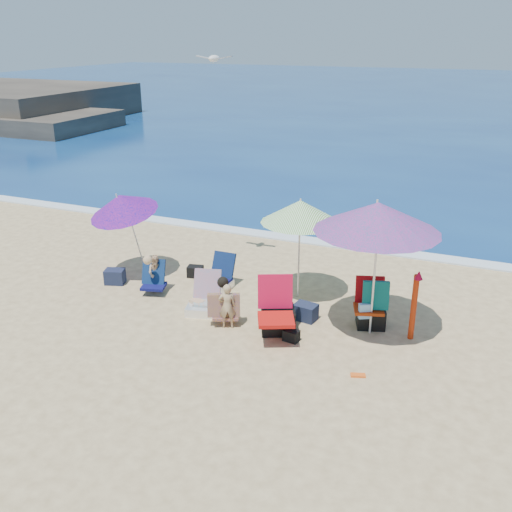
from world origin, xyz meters
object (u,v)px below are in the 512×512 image
at_px(chair_rainbow, 204,301).
at_px(camp_chair_left, 277,316).
at_px(furled_umbrella, 415,301).
at_px(seagull, 214,58).
at_px(umbrella_turquoise, 378,217).
at_px(person_left, 155,273).
at_px(umbrella_blue, 122,204).
at_px(umbrella_striped, 300,211).
at_px(chair_navy, 220,279).
at_px(camp_chair_right, 371,310).
at_px(person_center, 226,305).

bearing_deg(chair_rainbow, camp_chair_left, -8.75).
relative_size(furled_umbrella, seagull, 1.68).
distance_m(umbrella_turquoise, person_left, 4.81).
distance_m(umbrella_turquoise, umbrella_blue, 5.54).
distance_m(umbrella_striped, person_left, 3.27).
relative_size(chair_navy, person_left, 0.81).
relative_size(umbrella_striped, seagull, 2.59).
xyz_separation_m(umbrella_turquoise, umbrella_blue, (-5.50, 0.49, -0.52)).
bearing_deg(umbrella_blue, camp_chair_right, -2.93).
bearing_deg(seagull, umbrella_striped, -21.76).
xyz_separation_m(chair_rainbow, person_left, (-1.35, 0.43, 0.19)).
xyz_separation_m(umbrella_striped, camp_chair_left, (0.15, -1.59, -1.48)).
bearing_deg(umbrella_turquoise, chair_navy, 167.94).
xyz_separation_m(umbrella_turquoise, chair_rainbow, (-3.12, -0.40, -1.97)).
distance_m(furled_umbrella, chair_navy, 4.16).
xyz_separation_m(chair_navy, camp_chair_left, (1.81, -1.35, 0.14)).
bearing_deg(person_left, seagull, 72.60).
height_order(chair_rainbow, person_center, person_center).
xyz_separation_m(camp_chair_left, person_center, (-0.96, -0.12, 0.10)).
bearing_deg(seagull, person_center, -61.37).
height_order(umbrella_blue, camp_chair_left, umbrella_blue).
bearing_deg(chair_navy, seagull, 117.13).
height_order(umbrella_turquoise, person_center, umbrella_turquoise).
bearing_deg(umbrella_turquoise, chair_rainbow, -172.76).
bearing_deg(umbrella_turquoise, furled_umbrella, 3.01).
relative_size(camp_chair_right, seagull, 1.20).
distance_m(furled_umbrella, camp_chair_left, 2.40).
bearing_deg(camp_chair_right, seagull, 157.20).
bearing_deg(person_center, camp_chair_right, 21.72).
bearing_deg(umbrella_turquoise, umbrella_striped, 150.34).
relative_size(camp_chair_right, person_left, 1.11).
bearing_deg(camp_chair_right, camp_chair_left, -150.27).
bearing_deg(person_center, chair_rainbow, 149.84).
bearing_deg(furled_umbrella, seagull, 158.77).
height_order(umbrella_blue, camp_chair_right, umbrella_blue).
relative_size(umbrella_striped, furled_umbrella, 1.54).
bearing_deg(person_center, chair_navy, 119.74).
relative_size(umbrella_blue, seagull, 2.53).
xyz_separation_m(person_center, person_left, (-1.99, 0.80, -0.03)).
bearing_deg(chair_navy, person_center, -60.26).
bearing_deg(camp_chair_right, chair_rainbow, -168.89).
distance_m(umbrella_turquoise, chair_rainbow, 3.71).
relative_size(umbrella_striped, camp_chair_right, 2.15).
bearing_deg(umbrella_blue, person_center, -22.66).
bearing_deg(umbrella_turquoise, person_center, -162.81).
bearing_deg(chair_rainbow, umbrella_striped, 42.91).
bearing_deg(umbrella_blue, chair_navy, 5.75).
distance_m(furled_umbrella, chair_rainbow, 3.92).
bearing_deg(chair_rainbow, chair_navy, 100.53).
xyz_separation_m(umbrella_striped, chair_navy, (-1.65, -0.24, -1.62)).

